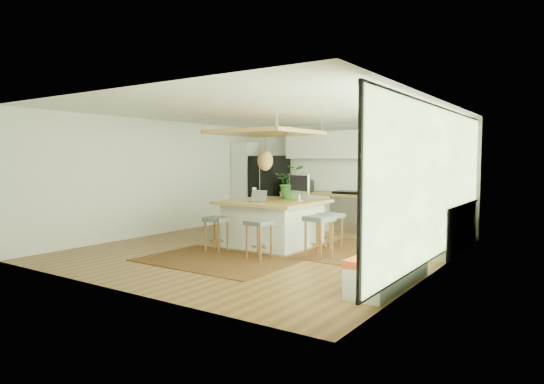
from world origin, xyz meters
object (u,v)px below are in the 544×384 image
Objects in this scene: stool_near_left at (217,233)px; monitor at (299,188)px; stool_near_right at (259,239)px; stool_right_back at (331,230)px; island at (274,223)px; stool_right_front at (319,238)px; island_plant at (291,186)px; microwave at (301,185)px; laptop at (256,196)px; stool_left_side at (233,223)px; fridge at (269,190)px.

monitor is at bearing 56.28° from stool_near_left.
stool_near_right is 1.73m from stool_right_back.
monitor is at bearing 30.61° from island.
island_plant is (-1.26, 1.07, 0.86)m from stool_right_front.
island is 2.65× the size of stool_right_back.
microwave is (-0.93, 2.68, 0.65)m from island.
monitor is at bearing 93.54° from stool_near_right.
stool_near_left is 1.86× the size of laptop.
stool_near_left is at bearing -106.03° from monitor.
stool_right_front is at bearing -24.65° from monitor.
stool_near_left is at bearing -63.82° from stool_left_side.
monitor is 0.82× the size of island_plant.
monitor is at bearing -38.03° from fridge.
stool_near_left reaches higher than stool_left_side.
stool_near_right reaches higher than stool_left_side.
fridge is at bearing 178.02° from microwave.
stool_right_front is 1.08× the size of stool_right_back.
laptop is 0.50× the size of island_plant.
laptop is 0.96m from monitor.
fridge is 3.18× the size of monitor.
stool_near_left is 1.99m from island_plant.
stool_near_left is 3.97m from microwave.
microwave is at bearing 137.45° from monitor.
stool_near_right is 1.08m from stool_right_front.
island_plant is (0.63, 1.68, 0.86)m from stool_near_left.
laptop reaches higher than stool_right_back.
island reaches higher than stool_right_front.
island is 2.69× the size of stool_near_right.
island is at bearing -71.39° from microwave.
monitor is 0.41m from island_plant.
stool_right_front is 2.64m from stool_left_side.
stool_right_front is at bearing -22.77° from island.
stool_near_left is 1.20× the size of microwave.
fridge is at bearing 122.30° from stool_near_right.
island is at bearing 157.23° from stool_right_front.
stool_right_back is at bearing 43.11° from stool_near_left.
microwave is at bearing 125.29° from stool_right_front.
stool_right_front is at bearing -75.36° from stool_right_back.
island_plant is (-1.02, 0.13, 0.86)m from stool_right_back.
island_plant is at bearing -65.07° from microwave.
stool_left_side is 0.90× the size of island_plant.
fridge is 4.73m from stool_right_front.
stool_right_back is at bearing 25.42° from monitor.
stool_near_right is at bearing -57.56° from laptop.
stool_right_front is 1.86m from island_plant.
microwave is 2.43m from island_plant.
stool_near_left is 0.97× the size of stool_near_right.
fridge is 3.78m from laptop.
stool_right_back is at bearing 5.62° from stool_left_side.
island is at bearing 66.35° from stool_near_left.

